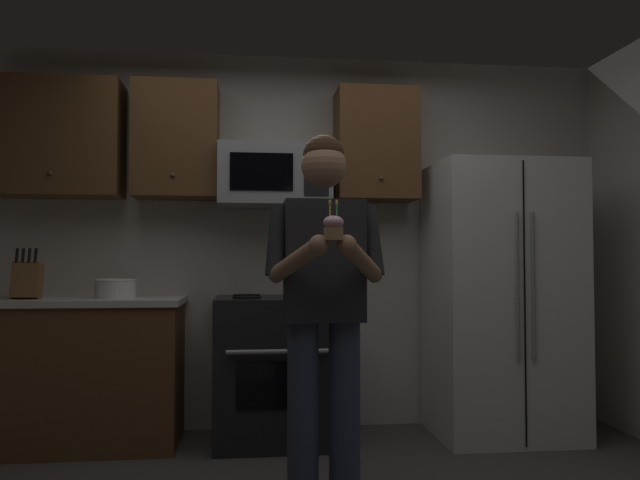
# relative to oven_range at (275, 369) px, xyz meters

# --- Properties ---
(wall_back) EXTENTS (4.40, 0.10, 2.60)m
(wall_back) POSITION_rel_oven_range_xyz_m (0.15, 0.39, 0.84)
(wall_back) COLOR beige
(wall_back) RESTS_ON ground
(oven_range) EXTENTS (0.76, 0.70, 0.93)m
(oven_range) POSITION_rel_oven_range_xyz_m (0.00, 0.00, 0.00)
(oven_range) COLOR black
(oven_range) RESTS_ON ground
(microwave) EXTENTS (0.74, 0.41, 0.40)m
(microwave) POSITION_rel_oven_range_xyz_m (0.00, 0.12, 1.26)
(microwave) COLOR #9EA0A5
(refrigerator) EXTENTS (0.90, 0.75, 1.80)m
(refrigerator) POSITION_rel_oven_range_xyz_m (1.50, -0.04, 0.44)
(refrigerator) COLOR white
(refrigerator) RESTS_ON ground
(cabinet_row_upper) EXTENTS (2.78, 0.36, 0.76)m
(cabinet_row_upper) POSITION_rel_oven_range_xyz_m (-0.57, 0.17, 1.49)
(cabinet_row_upper) COLOR brown
(counter_left) EXTENTS (1.44, 0.66, 0.92)m
(counter_left) POSITION_rel_oven_range_xyz_m (-1.30, 0.02, 0.00)
(counter_left) COLOR brown
(counter_left) RESTS_ON ground
(knife_block) EXTENTS (0.16, 0.15, 0.32)m
(knife_block) POSITION_rel_oven_range_xyz_m (-1.52, -0.03, 0.57)
(knife_block) COLOR brown
(knife_block) RESTS_ON counter_left
(bowl_large_white) EXTENTS (0.26, 0.26, 0.12)m
(bowl_large_white) POSITION_rel_oven_range_xyz_m (-1.00, 0.02, 0.52)
(bowl_large_white) COLOR white
(bowl_large_white) RESTS_ON counter_left
(person) EXTENTS (0.60, 0.48, 1.76)m
(person) POSITION_rel_oven_range_xyz_m (0.19, -1.08, 0.53)
(person) COLOR #383F59
(person) RESTS_ON ground
(cupcake) EXTENTS (0.09, 0.09, 0.17)m
(cupcake) POSITION_rel_oven_range_xyz_m (0.19, -1.41, 0.83)
(cupcake) COLOR #A87F56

